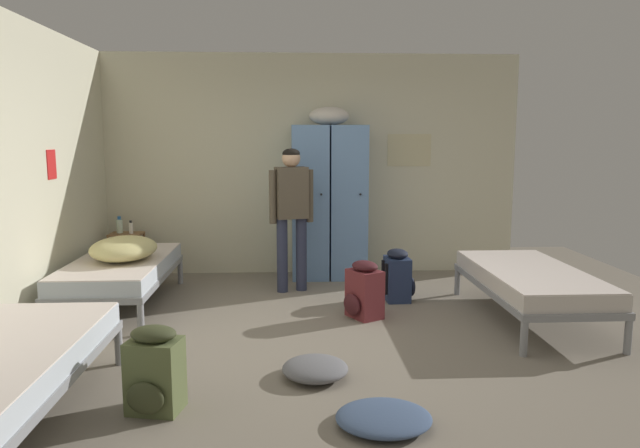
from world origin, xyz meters
The scene contains 15 objects.
ground_plane centered at (0.00, 0.00, 0.00)m, with size 8.10×8.10×0.00m, color gray.
room_backdrop centered at (-1.26, 1.29, 1.36)m, with size 5.18×5.06×2.73m.
locker_bank centered at (0.21, 2.22, 0.97)m, with size 0.90×0.55×2.07m.
shelf_unit centered at (-2.23, 2.20, 0.35)m, with size 0.38×0.30×0.57m.
bed_right centered at (1.98, 0.40, 0.38)m, with size 0.90×1.90×0.49m.
bed_left_rear centered at (-1.98, 1.05, 0.38)m, with size 0.90×1.90×0.49m.
bedding_heap centered at (-1.93, 1.01, 0.61)m, with size 0.64×0.81×0.23m.
person_traveler centered at (-0.25, 1.57, 0.96)m, with size 0.49×0.29×1.59m.
water_bottle centered at (-2.31, 2.22, 0.66)m, with size 0.07×0.07×0.20m.
lotion_bottle centered at (-2.16, 2.16, 0.64)m, with size 0.05×0.05×0.16m.
backpack_maroon centered at (0.43, 0.55, 0.26)m, with size 0.41×0.40×0.55m.
backpack_navy centered at (0.87, 1.13, 0.26)m, with size 0.35×0.33×0.55m.
backpack_olive centered at (-1.11, -1.32, 0.26)m, with size 0.36×0.38×0.55m.
clothes_pile_grey centered at (-0.09, -0.85, 0.07)m, with size 0.47×0.48×0.13m.
clothes_pile_denim centered at (0.29, -1.57, 0.05)m, with size 0.58×0.52×0.10m.
Camera 1 is at (-0.26, -4.82, 1.70)m, focal length 32.80 mm.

